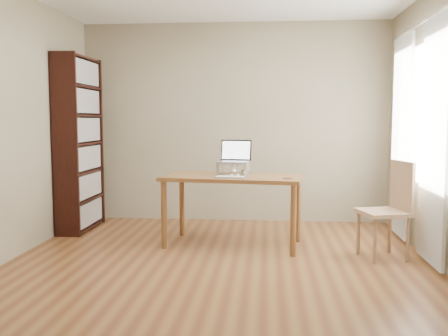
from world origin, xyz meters
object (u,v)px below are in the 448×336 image
bookshelf (80,144)px  cat (237,169)px  chair (391,206)px  keyboard (230,177)px  laptop (234,157)px  desk (233,184)px

bookshelf → cat: bookshelf is taller
chair → cat: bearing=146.0°
keyboard → laptop: bearing=92.9°
keyboard → cat: bearing=87.4°
bookshelf → keyboard: bookshelf is taller
bookshelf → chair: bookshelf is taller
laptop → cat: size_ratio=0.78×
desk → chair: chair is taller
laptop → chair: bearing=-10.6°
keyboard → chair: (1.57, -0.16, -0.25)m
desk → laptop: 0.32m
laptop → keyboard: bearing=-84.1°
keyboard → chair: bearing=-1.0°
desk → chair: (1.55, -0.38, -0.15)m
bookshelf → chair: size_ratio=2.22×
chair → desk: bearing=150.1°
bookshelf → cat: bearing=-15.2°
keyboard → chair: 1.60m
laptop → keyboard: 0.40m
desk → keyboard: bearing=-85.4°
cat → laptop: bearing=139.6°
keyboard → cat: size_ratio=0.67×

